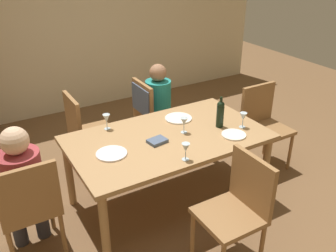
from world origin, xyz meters
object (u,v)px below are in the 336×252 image
(chair_far_left, at_px, (85,129))
(dinner_plate_host, at_px, (112,154))
(wine_bottle_tall_green, at_px, (220,113))
(wine_glass_centre, at_px, (184,122))
(dining_table, at_px, (168,143))
(chair_near, at_px, (238,205))
(chair_right_end, at_px, (263,121))
(dinner_plate_guest_right, at_px, (234,135))
(wine_glass_near_right, at_px, (186,148))
(dinner_plate_guest_left, at_px, (178,118))
(wine_glass_near_left, at_px, (106,119))
(person_woman_host, at_px, (23,183))
(chair_far_right, at_px, (149,109))
(person_man_bearded, at_px, (160,102))
(wine_glass_far, at_px, (243,117))
(chair_left_end, at_px, (29,204))

(chair_far_left, xyz_separation_m, dinner_plate_host, (-0.08, -0.94, 0.21))
(wine_bottle_tall_green, bearing_deg, dinner_plate_host, 177.61)
(wine_bottle_tall_green, bearing_deg, wine_glass_centre, 169.21)
(dining_table, bearing_deg, chair_near, -84.44)
(chair_right_end, bearing_deg, dinner_plate_host, 3.96)
(chair_far_left, bearing_deg, dinner_plate_guest_right, 40.14)
(dining_table, distance_m, wine_glass_near_right, 0.47)
(dinner_plate_guest_left, bearing_deg, dining_table, -136.75)
(chair_right_end, bearing_deg, dinner_plate_guest_right, 26.98)
(chair_near, xyz_separation_m, wine_glass_near_left, (-0.51, 1.31, 0.30))
(person_woman_host, bearing_deg, chair_far_right, 29.36)
(wine_glass_near_left, bearing_deg, wine_bottle_tall_green, -27.79)
(chair_far_right, distance_m, chair_right_end, 1.28)
(wine_glass_near_right, bearing_deg, chair_right_end, 20.52)
(wine_glass_centre, relative_size, dinner_plate_guest_left, 0.56)
(chair_near, bearing_deg, person_man_bearded, -10.71)
(wine_glass_far, bearing_deg, person_man_bearded, 103.61)
(dinner_plate_guest_left, bearing_deg, wine_glass_near_right, -117.77)
(dinner_plate_guest_left, bearing_deg, wine_bottle_tall_green, -53.88)
(chair_near, xyz_separation_m, wine_bottle_tall_green, (0.43, 0.81, 0.34))
(chair_right_end, height_order, chair_far_left, same)
(wine_glass_near_left, bearing_deg, chair_far_left, 97.87)
(chair_far_right, xyz_separation_m, dinner_plate_guest_right, (0.24, -1.19, 0.14))
(dining_table, height_order, chair_near, chair_near)
(dining_table, relative_size, chair_near, 1.94)
(chair_far_left, xyz_separation_m, wine_glass_near_left, (0.07, -0.49, 0.30))
(chair_far_right, bearing_deg, chair_right_end, 50.84)
(dinner_plate_host, xyz_separation_m, dinner_plate_guest_left, (0.84, 0.29, 0.00))
(wine_glass_centre, xyz_separation_m, wine_glass_far, (0.53, -0.19, 0.00))
(dinner_plate_guest_left, bearing_deg, wine_glass_near_left, 167.34)
(chair_far_left, relative_size, person_woman_host, 0.80)
(dinner_plate_host, relative_size, dinner_plate_guest_left, 0.97)
(dining_table, distance_m, chair_near, 0.91)
(dinner_plate_guest_left, bearing_deg, dinner_plate_host, -160.63)
(person_man_bearded, bearing_deg, person_woman_host, -62.84)
(dining_table, relative_size, wine_glass_near_left, 11.95)
(person_woman_host, bearing_deg, chair_left_end, -90.00)
(chair_far_right, bearing_deg, person_man_bearded, 90.00)
(wine_glass_centre, relative_size, dinner_plate_guest_right, 0.67)
(chair_near, relative_size, person_woman_host, 0.80)
(wine_glass_far, bearing_deg, dinner_plate_host, 172.39)
(chair_far_right, bearing_deg, wine_glass_near_right, -15.37)
(wine_bottle_tall_green, height_order, wine_glass_centre, wine_bottle_tall_green)
(person_man_bearded, relative_size, dinner_plate_host, 4.26)
(chair_right_end, distance_m, wine_glass_far, 0.72)
(chair_far_left, height_order, chair_near, same)
(wine_glass_centre, bearing_deg, chair_far_left, 125.36)
(chair_left_end, xyz_separation_m, chair_far_left, (0.78, 0.98, 0.00))
(wine_glass_near_left, relative_size, dinner_plate_guest_right, 0.67)
(chair_left_end, distance_m, chair_far_right, 1.83)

